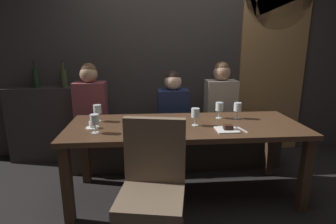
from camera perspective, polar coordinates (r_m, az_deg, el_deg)
The scene contains 20 objects.
ground at distance 2.87m, azimuth 3.41°, elevation -16.90°, with size 9.00×9.00×0.00m, color black.
back_wall_tiled at distance 3.66m, azimuth 1.01°, elevation 14.57°, with size 6.00×0.12×3.00m, color #383330.
arched_door at distance 3.97m, azimuth 21.35°, elevation 11.65°, with size 0.90×0.05×2.55m.
back_counter at distance 3.80m, azimuth -22.75°, elevation -2.23°, with size 1.10×0.28×0.95m, color #2F2B29.
dining_table at distance 2.59m, azimuth 3.62°, elevation -4.45°, with size 2.20×0.84×0.74m.
banquette_bench at distance 3.39m, azimuth 1.80°, elevation -7.45°, with size 2.50×0.44×0.45m.
chair_near_side at distance 1.94m, azimuth -3.25°, elevation -14.23°, with size 0.51×0.51×0.98m.
diner_redhead at distance 3.28m, azimuth -16.02°, elevation 2.38°, with size 0.36×0.24×0.82m.
diner_bearded at distance 3.20m, azimuth 1.04°, elevation 1.83°, with size 0.36×0.24×0.73m.
diner_far_end at distance 3.31m, azimuth 11.05°, elevation 2.86°, with size 0.36×0.24×0.83m.
wine_bottle_dark_red at distance 3.74m, azimuth -26.10°, elevation 6.53°, with size 0.08×0.08×0.33m.
wine_bottle_pale_label at distance 3.62m, azimuth -21.09°, elevation 6.81°, with size 0.08×0.08×0.33m.
wine_glass_center_back at distance 2.79m, azimuth 10.78°, elevation 1.05°, with size 0.08×0.08×0.16m.
wine_glass_end_right at distance 2.81m, azimuth 14.47°, elevation 0.97°, with size 0.08×0.08×0.16m.
wine_glass_end_left at distance 2.72m, azimuth -14.66°, elevation 0.41°, with size 0.08×0.08×0.16m.
wine_glass_far_left at distance 2.50m, azimuth 5.80°, elevation -0.36°, with size 0.08×0.08×0.16m.
wine_glass_near_left at distance 2.36m, azimuth -15.21°, elevation -1.68°, with size 0.08×0.08×0.16m.
espresso_cup at distance 2.53m, azimuth -15.65°, elevation -2.72°, with size 0.12×0.12×0.06m.
dessert_plate at distance 2.44m, azimuth 12.38°, elevation -3.46°, with size 0.19×0.19×0.05m.
fork_on_table at distance 2.48m, azimuth 15.44°, elevation -3.63°, with size 0.02×0.17×0.01m, color silver.
Camera 1 is at (-0.36, -2.42, 1.48)m, focal length 28.91 mm.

